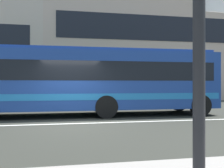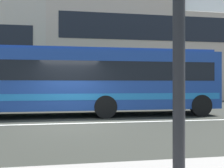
{
  "view_description": "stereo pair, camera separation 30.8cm",
  "coord_description": "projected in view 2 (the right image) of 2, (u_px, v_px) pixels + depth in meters",
  "views": [
    {
      "loc": [
        -0.19,
        -9.43,
        1.5
      ],
      "look_at": [
        2.07,
        2.73,
        1.5
      ],
      "focal_mm": 39.67,
      "sensor_mm": 36.0,
      "label": 1
    },
    {
      "loc": [
        0.11,
        -9.49,
        1.5
      ],
      "look_at": [
        2.07,
        2.73,
        1.5
      ],
      "focal_mm": 39.67,
      "sensor_mm": 36.0,
      "label": 2
    }
  ],
  "objects": [
    {
      "name": "hedge_row_far",
      "position": [
        61.0,
        102.0,
        15.26
      ],
      "size": [
        13.5,
        1.1,
        0.76
      ],
      "primitive_type": "cube",
      "color": "#1C4915",
      "rests_on": "ground_plane"
    },
    {
      "name": "apartment_block_right",
      "position": [
        171.0,
        47.0,
        26.86
      ],
      "size": [
        25.48,
        9.96,
        11.01
      ],
      "color": "#C6AA97",
      "rests_on": "ground_plane"
    },
    {
      "name": "ground_plane",
      "position": [
        69.0,
        124.0,
        9.35
      ],
      "size": [
        160.0,
        160.0,
        0.0
      ],
      "primitive_type": "plane",
      "color": "#2B2C26"
    },
    {
      "name": "transit_bus",
      "position": [
        86.0,
        79.0,
        11.82
      ],
      "size": [
        12.53,
        2.67,
        3.12
      ],
      "color": "navy",
      "rests_on": "ground_plane"
    },
    {
      "name": "lane_centre_line",
      "position": [
        69.0,
        123.0,
        9.35
      ],
      "size": [
        60.0,
        0.16,
        0.01
      ],
      "primitive_type": "cube",
      "color": "silver",
      "rests_on": "ground_plane"
    }
  ]
}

